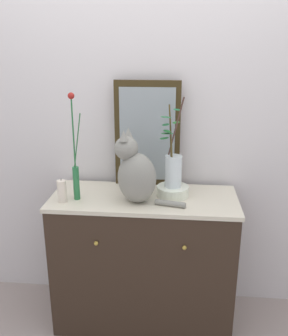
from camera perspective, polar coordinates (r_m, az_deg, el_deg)
name	(u,v)px	position (r m, az deg, el deg)	size (l,w,h in m)	color
ground_plane	(144,316)	(2.68, 0.00, -21.63)	(6.00, 6.00, 0.00)	#9F8D88
wall_back	(149,114)	(2.40, 0.72, 8.19)	(4.40, 0.08, 2.60)	silver
sideboard	(144,260)	(2.43, 0.00, -13.80)	(1.11, 0.49, 0.86)	#33241A
mirror_leaning	(148,134)	(2.33, 0.61, 5.15)	(0.41, 0.03, 0.66)	#352813
cat_sitting	(135,172)	(2.10, -1.33, -0.69)	(0.41, 0.22, 0.42)	gray
vase_slim_green	(75,168)	(2.16, -10.41, 0.07)	(0.07, 0.04, 0.62)	#266C3D
bowl_porcelain	(173,191)	(2.24, 4.41, -3.52)	(0.19, 0.19, 0.06)	white
vase_glass_clear	(173,168)	(2.19, 4.45, 0.05)	(0.15, 0.21, 0.53)	silver
candle_pillar	(62,191)	(2.19, -12.41, -3.48)	(0.05, 0.05, 0.14)	beige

